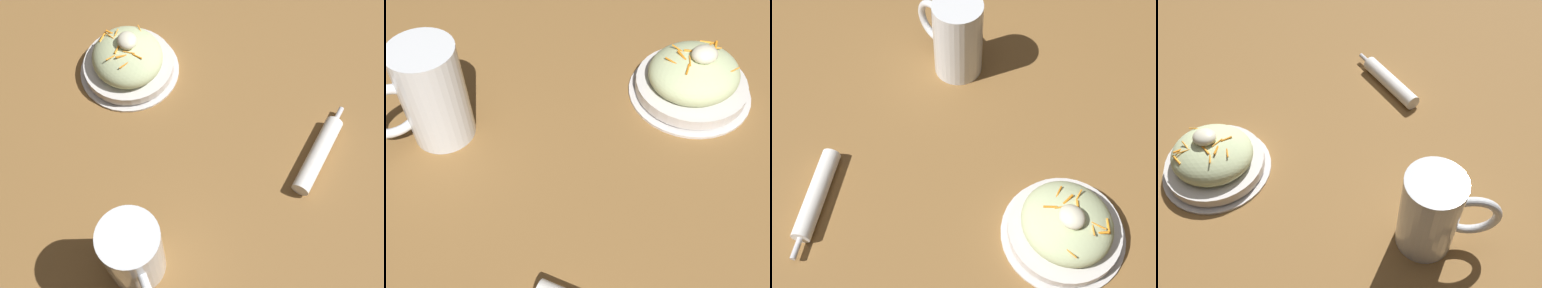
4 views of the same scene
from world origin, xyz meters
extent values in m
plane|color=olive|center=(0.00, 0.00, 0.00)|extent=(1.43, 1.43, 0.00)
cylinder|color=silver|center=(0.18, 0.12, 0.00)|extent=(0.21, 0.21, 0.01)
cylinder|color=silver|center=(0.18, 0.12, 0.02)|extent=(0.19, 0.19, 0.02)
ellipsoid|color=beige|center=(0.18, 0.12, 0.05)|extent=(0.15, 0.15, 0.07)
cylinder|color=orange|center=(0.14, 0.14, 0.08)|extent=(0.01, 0.02, 0.00)
cylinder|color=orange|center=(0.15, 0.11, 0.08)|extent=(0.02, 0.02, 0.01)
cylinder|color=orange|center=(0.22, 0.15, 0.08)|extent=(0.02, 0.01, 0.01)
cylinder|color=orange|center=(0.22, 0.14, 0.08)|extent=(0.02, 0.02, 0.01)
cylinder|color=orange|center=(0.23, 0.16, 0.07)|extent=(0.02, 0.02, 0.00)
cylinder|color=orange|center=(0.22, 0.08, 0.07)|extent=(0.02, 0.00, 0.00)
cylinder|color=orange|center=(0.16, 0.14, 0.08)|extent=(0.01, 0.02, 0.01)
cylinder|color=orange|center=(0.18, 0.14, 0.08)|extent=(0.02, 0.02, 0.01)
cylinder|color=orange|center=(0.23, 0.14, 0.07)|extent=(0.02, 0.02, 0.01)
cylinder|color=orange|center=(0.17, 0.16, 0.08)|extent=(0.01, 0.03, 0.01)
cylinder|color=orange|center=(0.16, 0.12, 0.08)|extent=(0.01, 0.02, 0.00)
ellipsoid|color=#EFEACC|center=(0.19, 0.12, 0.09)|extent=(0.04, 0.04, 0.02)
cylinder|color=white|center=(-0.23, 0.21, 0.08)|extent=(0.10, 0.10, 0.17)
cylinder|color=gold|center=(-0.23, 0.21, 0.04)|extent=(0.09, 0.09, 0.09)
cylinder|color=white|center=(-0.23, 0.21, 0.09)|extent=(0.09, 0.09, 0.01)
torus|color=white|center=(-0.29, 0.21, 0.08)|extent=(0.10, 0.02, 0.10)
camera|label=1|loc=(-0.45, 0.19, 0.85)|focal=45.47mm
camera|label=2|loc=(-0.24, -0.33, 0.57)|focal=43.47mm
camera|label=3|loc=(0.37, -0.23, 0.83)|focal=49.22mm
camera|label=4|loc=(-0.16, 0.61, 0.69)|focal=41.13mm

